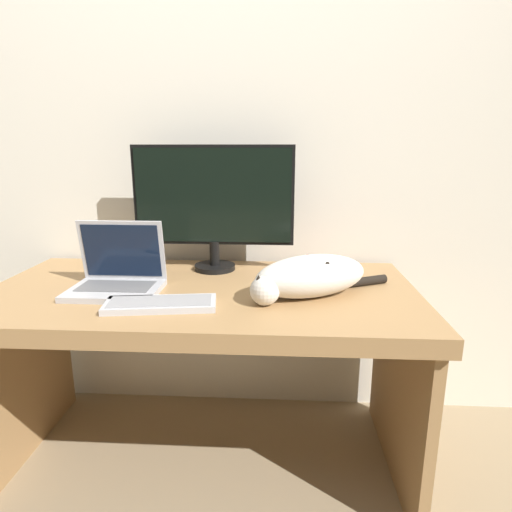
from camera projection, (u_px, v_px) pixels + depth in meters
name	position (u px, v px, depth m)	size (l,w,h in m)	color
wall_back	(216.00, 122.00, 1.81)	(6.40, 0.06, 2.60)	silver
desk	(203.00, 325.00, 1.56)	(1.53, 0.77, 0.71)	#A37A4C
monitor	(213.00, 202.00, 1.70)	(0.64, 0.17, 0.50)	black
laptop	(117.00, 277.00, 1.49)	(0.31, 0.23, 0.24)	#B7B7BC
external_keyboard	(161.00, 304.00, 1.34)	(0.36, 0.18, 0.02)	#BCBCC1
cat	(309.00, 276.00, 1.43)	(0.51, 0.34, 0.14)	silver
small_toy	(315.00, 265.00, 1.71)	(0.07, 0.07, 0.07)	red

